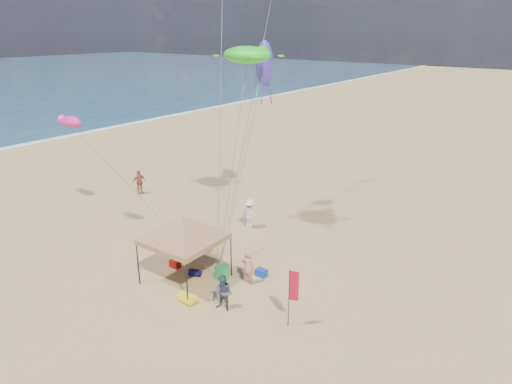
# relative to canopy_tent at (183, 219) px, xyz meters

# --- Properties ---
(ground) EXTENTS (280.00, 280.00, 0.00)m
(ground) POSITION_rel_canopy_tent_xyz_m (1.72, 0.41, -3.28)
(ground) COLOR tan
(ground) RESTS_ON ground
(canopy_tent) EXTENTS (6.39, 6.39, 3.94)m
(canopy_tent) POSITION_rel_canopy_tent_xyz_m (0.00, 0.00, 0.00)
(canopy_tent) COLOR black
(canopy_tent) RESTS_ON ground
(feather_flag) EXTENTS (0.39, 0.16, 2.67)m
(feather_flag) POSITION_rel_canopy_tent_xyz_m (6.16, -0.00, -1.48)
(feather_flag) COLOR black
(feather_flag) RESTS_ON ground
(cooler_red) EXTENTS (0.54, 0.38, 0.38)m
(cooler_red) POSITION_rel_canopy_tent_xyz_m (-1.37, 0.54, -3.09)
(cooler_red) COLOR #A3100D
(cooler_red) RESTS_ON ground
(cooler_blue) EXTENTS (0.54, 0.38, 0.38)m
(cooler_blue) POSITION_rel_canopy_tent_xyz_m (2.75, 2.51, -3.09)
(cooler_blue) COLOR #12369A
(cooler_blue) RESTS_ON ground
(bag_navy) EXTENTS (0.69, 0.54, 0.36)m
(bag_navy) POSITION_rel_canopy_tent_xyz_m (0.09, 0.52, -3.10)
(bag_navy) COLOR #0C0B33
(bag_navy) RESTS_ON ground
(bag_orange) EXTENTS (0.54, 0.69, 0.36)m
(bag_orange) POSITION_rel_canopy_tent_xyz_m (-1.28, 2.84, -3.10)
(bag_orange) COLOR red
(bag_orange) RESTS_ON ground
(chair_green) EXTENTS (0.50, 0.50, 0.70)m
(chair_green) POSITION_rel_canopy_tent_xyz_m (1.36, 1.11, -2.93)
(chair_green) COLOR green
(chair_green) RESTS_ON ground
(chair_yellow) EXTENTS (0.50, 0.50, 0.70)m
(chair_yellow) POSITION_rel_canopy_tent_xyz_m (-2.77, 1.35, -2.93)
(chair_yellow) COLOR gold
(chair_yellow) RESTS_ON ground
(crate_grey) EXTENTS (0.34, 0.30, 0.28)m
(crate_grey) POSITION_rel_canopy_tent_xyz_m (1.04, -1.09, -3.14)
(crate_grey) COLOR slate
(crate_grey) RESTS_ON ground
(beach_cart) EXTENTS (0.90, 0.50, 0.24)m
(beach_cart) POSITION_rel_canopy_tent_xyz_m (1.40, -1.34, -3.08)
(beach_cart) COLOR yellow
(beach_cart) RESTS_ON ground
(person_near_a) EXTENTS (0.74, 0.59, 1.76)m
(person_near_a) POSITION_rel_canopy_tent_xyz_m (2.61, 1.59, -2.40)
(person_near_a) COLOR tan
(person_near_a) RESTS_ON ground
(person_near_b) EXTENTS (0.91, 0.77, 1.68)m
(person_near_b) POSITION_rel_canopy_tent_xyz_m (3.13, -0.79, -2.44)
(person_near_b) COLOR #3A4350
(person_near_b) RESTS_ON ground
(person_near_c) EXTENTS (1.22, 0.71, 1.88)m
(person_near_c) POSITION_rel_canopy_tent_xyz_m (-1.26, 6.74, -2.34)
(person_near_c) COLOR silver
(person_near_c) RESTS_ON ground
(person_far_a) EXTENTS (0.63, 1.13, 1.82)m
(person_far_a) POSITION_rel_canopy_tent_xyz_m (-11.65, 6.67, -2.37)
(person_far_a) COLOR #B24A44
(person_far_a) RESTS_ON ground
(turtle_kite) EXTENTS (3.43, 3.09, 0.94)m
(turtle_kite) POSITION_rel_canopy_tent_xyz_m (-1.47, 6.82, 7.03)
(turtle_kite) COLOR #28DE26
(turtle_kite) RESTS_ON ground
(fish_kite) EXTENTS (1.79, 1.28, 0.72)m
(fish_kite) POSITION_rel_canopy_tent_xyz_m (-10.17, 1.10, 3.19)
(fish_kite) COLOR #E5278D
(fish_kite) RESTS_ON ground
(squid_kite) EXTENTS (1.27, 1.27, 2.79)m
(squid_kite) POSITION_rel_canopy_tent_xyz_m (-2.33, 9.62, 6.34)
(squid_kite) COLOR #432EB4
(squid_kite) RESTS_ON ground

